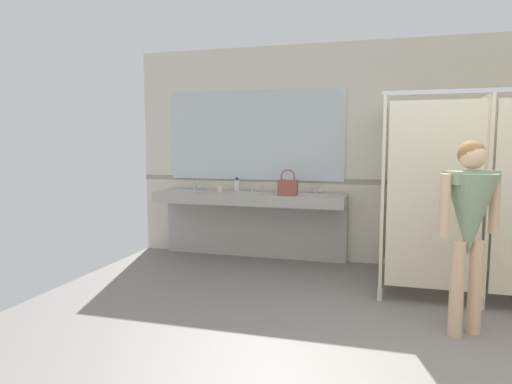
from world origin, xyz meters
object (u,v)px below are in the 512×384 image
at_px(paper_cup, 220,189).
at_px(person_standing, 470,215).
at_px(handbag, 288,187).
at_px(soap_dispenser, 237,185).

bearing_deg(paper_cup, person_standing, -31.33).
height_order(handbag, paper_cup, handbag).
distance_m(handbag, soap_dispenser, 0.82).
xyz_separation_m(soap_dispenser, paper_cup, (-0.14, -0.27, -0.03)).
height_order(person_standing, paper_cup, person_standing).
xyz_separation_m(person_standing, handbag, (-1.81, 1.63, 0.03)).
distance_m(person_standing, paper_cup, 3.17).
xyz_separation_m(person_standing, soap_dispenser, (-2.57, 1.92, -0.00)).
relative_size(handbag, paper_cup, 3.32).
bearing_deg(soap_dispenser, person_standing, -36.79).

